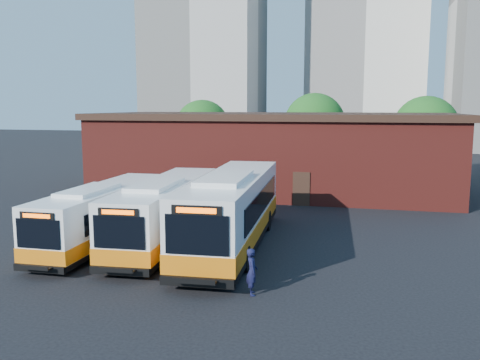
% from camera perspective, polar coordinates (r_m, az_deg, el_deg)
% --- Properties ---
extents(ground, '(220.00, 220.00, 0.00)m').
position_cam_1_polar(ground, '(23.42, -4.66, -9.07)').
color(ground, black).
extents(bus_west, '(2.49, 11.38, 3.09)m').
position_cam_1_polar(bus_west, '(26.83, -15.10, -3.99)').
color(bus_west, white).
rests_on(bus_west, ground).
extents(bus_midwest, '(3.32, 12.50, 3.37)m').
position_cam_1_polar(bus_midwest, '(26.28, -8.31, -3.75)').
color(bus_midwest, white).
rests_on(bus_midwest, ground).
extents(bus_mideast, '(3.65, 14.11, 3.81)m').
position_cam_1_polar(bus_mideast, '(25.31, -0.89, -3.67)').
color(bus_mideast, white).
rests_on(bus_mideast, ground).
extents(transit_worker, '(0.62, 0.75, 1.77)m').
position_cam_1_polar(transit_worker, '(19.18, 1.35, -10.24)').
color(transit_worker, '#121434').
rests_on(transit_worker, ground).
extents(depot_building, '(28.60, 12.60, 6.40)m').
position_cam_1_polar(depot_building, '(41.98, 3.83, 3.21)').
color(depot_building, maroon).
rests_on(depot_building, ground).
extents(tree_west, '(6.00, 6.00, 7.65)m').
position_cam_1_polar(tree_west, '(55.92, -4.25, 5.91)').
color(tree_west, '#382314').
rests_on(tree_west, ground).
extents(tree_mid, '(6.56, 6.56, 8.36)m').
position_cam_1_polar(tree_mid, '(55.48, 8.36, 6.27)').
color(tree_mid, '#382314').
rests_on(tree_mid, ground).
extents(tree_east, '(6.24, 6.24, 7.96)m').
position_cam_1_polar(tree_east, '(52.60, 20.12, 5.48)').
color(tree_east, '#382314').
rests_on(tree_east, ground).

